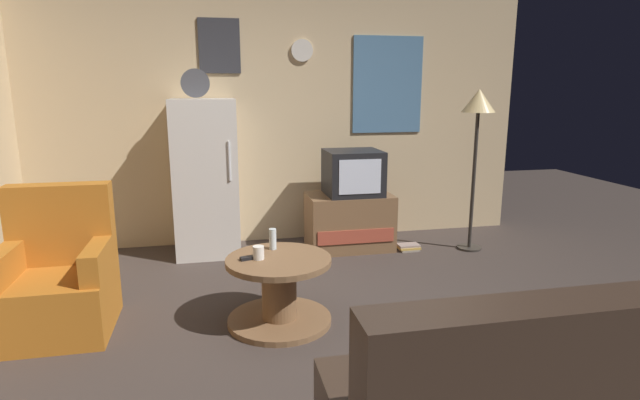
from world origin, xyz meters
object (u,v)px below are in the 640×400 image
Objects in this scene: standing_lamp at (478,113)px; book_stack at (408,247)px; tv_stand at (349,221)px; mug_ceramic_white at (258,253)px; fridge at (206,177)px; crt_tv at (353,173)px; wine_glass at (273,239)px; remote_control at (251,258)px; armchair at (58,281)px; coffee_table at (279,291)px.

standing_lamp is 1.47m from book_stack.
mug_ceramic_white reaches higher than tv_stand.
fridge reaches higher than crt_tv.
wine_glass is 0.26m from remote_control.
book_stack is at bearing -18.53° from tv_stand.
armchair is at bearing -151.16° from tv_stand.
remote_control is at bearing 175.80° from coffee_table.
crt_tv is at bearing 28.49° from armchair.
fridge is at bearing 56.36° from armchair.
standing_lamp is 10.60× the size of remote_control.
mug_ceramic_white is (0.35, -1.68, -0.24)m from fridge.
coffee_table is at bearing -8.81° from armchair.
remote_control is at bearing -79.77° from fridge.
standing_lamp is at bearing -13.16° from tv_stand.
mug_ceramic_white is 0.09× the size of armchair.
wine_glass is at bearing 32.29° from remote_control.
book_stack is (1.66, 1.33, -0.46)m from remote_control.
book_stack is at bearing 39.57° from mug_ceramic_white.
crt_tv is (0.03, -0.00, 0.50)m from tv_stand.
fridge is at bearing 173.61° from tv_stand.
standing_lamp is 2.74m from remote_control.
crt_tv reaches higher than mug_ceramic_white.
coffee_table is at bearing -85.65° from wine_glass.
tv_stand reaches higher than coffee_table.
armchair is (-1.32, 0.22, -0.18)m from mug_ceramic_white.
book_stack is (1.50, 1.14, -0.52)m from wine_glass.
wine_glass is 1.95m from book_stack.
remote_control is 0.16× the size of armchair.
armchair reaches higher than coffee_table.
remote_control is at bearing 169.98° from mug_ceramic_white.
mug_ceramic_white is (-1.08, -1.52, -0.26)m from crt_tv.
tv_stand is 1.17× the size of coffee_table.
remote_control is at bearing -126.63° from crt_tv.
fridge is at bearing 170.46° from standing_lamp.
coffee_table is 0.31m from mug_ceramic_white.
coffee_table is 4.80× the size of remote_control.
armchair is at bearing 155.09° from remote_control.
wine_glass is (-0.02, 0.20, 0.31)m from coffee_table.
wine_glass reaches higher than coffee_table.
fridge is 1.11× the size of standing_lamp.
book_stack is (1.48, 1.34, -0.21)m from coffee_table.
crt_tv reaches higher than coffee_table.
wine_glass is (-0.93, -1.33, 0.27)m from tv_stand.
fridge is 2.46× the size of coffee_table.
book_stack is at bearing 20.76° from armchair.
coffee_table is (-0.94, -1.53, -0.54)m from crt_tv.
fridge reaches higher than armchair.
standing_lamp is at bearing 13.01° from remote_control.
coffee_table is 0.75× the size of armchair.
tv_stand is 1.63m from standing_lamp.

